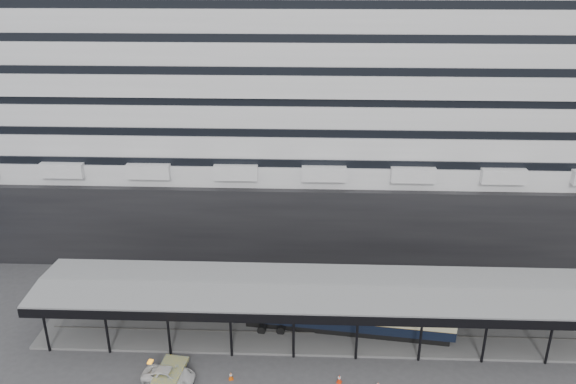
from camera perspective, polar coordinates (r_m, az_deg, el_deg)
ground at (r=53.81m, az=3.75°, el=-17.05°), size 200.00×200.00×0.00m
cruise_ship at (r=75.26m, az=3.61°, el=10.23°), size 130.00×30.00×43.90m
platform_canopy at (r=56.39m, az=3.70°, el=-11.96°), size 56.00×9.18×5.30m
port_truck at (r=52.58m, az=-12.02°, el=-17.78°), size 4.85×2.67×1.29m
pullman_carriage at (r=56.43m, az=5.98°, el=-11.86°), size 20.95×5.21×20.40m
traffic_cone_left at (r=52.16m, az=-5.82°, el=-18.07°), size 0.47×0.47×0.78m
traffic_cone_right at (r=51.80m, az=5.23°, el=-18.35°), size 0.54×0.54×0.82m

